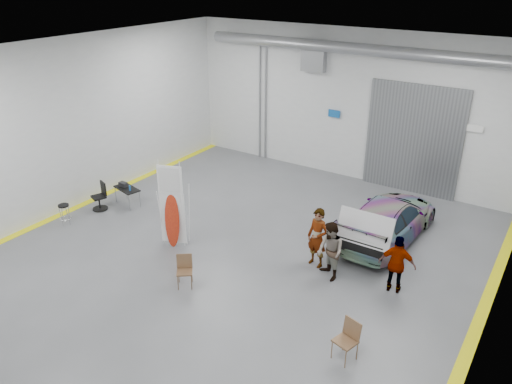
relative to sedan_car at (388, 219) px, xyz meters
The scene contains 13 objects.
ground 5.22m from the sedan_car, 131.66° to the right, with size 16.00×16.00×0.00m, color #56585D.
room_shell 4.94m from the sedan_car, 152.81° to the right, with size 14.02×16.18×6.01m.
sedan_car is the anchor object (origin of this frame).
person_a 2.94m from the sedan_car, 113.91° to the right, with size 0.67×0.44×1.83m, color brown.
person_b 3.15m from the sedan_car, 100.75° to the right, with size 0.85×0.65×1.73m, color teal.
person_c 2.94m from the sedan_car, 66.18° to the right, with size 0.98×0.40×1.69m, color #9D5E34.
surfboard_display 6.95m from the sedan_car, 143.19° to the right, with size 0.77×0.43×2.87m.
folding_chair_near 6.76m from the sedan_car, 123.59° to the right, with size 0.59×0.66×0.90m.
folding_chair_far 5.93m from the sedan_car, 79.17° to the right, with size 0.57×0.60×0.97m.
shop_stool 10.80m from the sedan_car, 151.71° to the right, with size 0.38×0.38×0.74m.
work_table 9.36m from the sedan_car, 162.24° to the right, with size 1.16×0.76×0.87m.
office_chair 10.11m from the sedan_car, 158.85° to the right, with size 0.58×0.60×1.02m.
trunk_lid 2.25m from the sedan_car, 90.00° to the right, with size 1.61×0.98×0.04m, color silver.
Camera 1 is at (7.64, -10.32, 8.15)m, focal length 35.00 mm.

